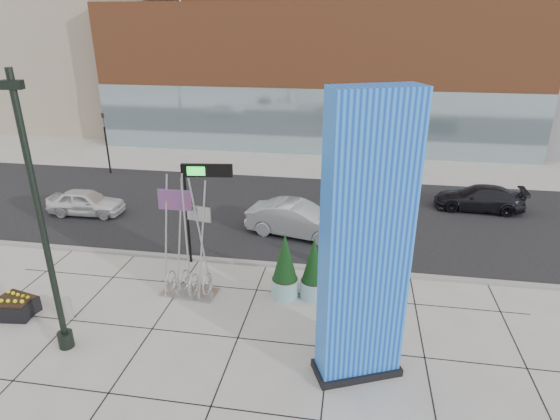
% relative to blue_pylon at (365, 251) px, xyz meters
% --- Properties ---
extents(ground, '(160.00, 160.00, 0.00)m').
position_rel_blue_pylon_xyz_m(ground, '(-4.89, 1.93, -4.04)').
color(ground, '#9E9991').
rests_on(ground, ground).
extents(street_asphalt, '(80.00, 12.00, 0.02)m').
position_rel_blue_pylon_xyz_m(street_asphalt, '(-4.89, 11.93, -4.03)').
color(street_asphalt, black).
rests_on(street_asphalt, ground).
extents(curb_edge, '(80.00, 0.30, 0.12)m').
position_rel_blue_pylon_xyz_m(curb_edge, '(-4.89, 5.93, -3.98)').
color(curb_edge, gray).
rests_on(curb_edge, ground).
extents(tower_podium, '(34.00, 10.00, 11.00)m').
position_rel_blue_pylon_xyz_m(tower_podium, '(-3.89, 28.93, 1.46)').
color(tower_podium, brown).
rests_on(tower_podium, ground).
extents(tower_glass_front, '(34.00, 0.60, 5.00)m').
position_rel_blue_pylon_xyz_m(tower_glass_front, '(-3.89, 24.13, -1.54)').
color(tower_glass_front, '#8CA5B2').
rests_on(tower_glass_front, ground).
extents(blue_pylon, '(2.75, 2.00, 8.36)m').
position_rel_blue_pylon_xyz_m(blue_pylon, '(0.00, 0.00, 0.00)').
color(blue_pylon, blue).
rests_on(blue_pylon, ground).
extents(lamp_post, '(0.57, 0.48, 8.67)m').
position_rel_blue_pylon_xyz_m(lamp_post, '(-9.22, -0.37, -0.49)').
color(lamp_post, black).
rests_on(lamp_post, ground).
extents(public_art_sculpture, '(2.19, 1.24, 4.78)m').
position_rel_blue_pylon_xyz_m(public_art_sculpture, '(-6.37, 3.30, -2.79)').
color(public_art_sculpture, silver).
rests_on(public_art_sculpture, ground).
extents(concrete_bollard, '(0.40, 0.40, 0.78)m').
position_rel_blue_pylon_xyz_m(concrete_bollard, '(-10.08, 1.04, -3.65)').
color(concrete_bollard, gray).
rests_on(concrete_bollard, ground).
extents(overhead_street_sign, '(2.09, 0.44, 4.42)m').
position_rel_blue_pylon_xyz_m(overhead_street_sign, '(-6.44, 5.73, -0.24)').
color(overhead_street_sign, black).
rests_on(overhead_street_sign, ground).
extents(round_planter_east, '(0.92, 0.92, 2.29)m').
position_rel_blue_pylon_xyz_m(round_planter_east, '(0.56, 5.17, -2.96)').
color(round_planter_east, '#89B8B8').
rests_on(round_planter_east, ground).
extents(round_planter_mid, '(0.98, 0.98, 2.45)m').
position_rel_blue_pylon_xyz_m(round_planter_mid, '(-1.69, 3.85, -2.88)').
color(round_planter_mid, '#89B8B8').
rests_on(round_planter_mid, ground).
extents(round_planter_west, '(1.04, 1.04, 2.60)m').
position_rel_blue_pylon_xyz_m(round_planter_west, '(-2.75, 3.73, -2.81)').
color(round_planter_west, '#89B8B8').
rests_on(round_planter_west, ground).
extents(box_planter_north, '(1.45, 0.95, 0.73)m').
position_rel_blue_pylon_xyz_m(box_planter_north, '(-12.01, 1.20, -3.70)').
color(box_planter_north, black).
rests_on(box_planter_north, ground).
extents(box_planter_south, '(1.46, 0.84, 0.77)m').
position_rel_blue_pylon_xyz_m(box_planter_south, '(-12.04, 0.73, -3.69)').
color(box_planter_south, black).
rests_on(box_planter_south, ground).
extents(car_white_west, '(4.07, 1.74, 1.37)m').
position_rel_blue_pylon_xyz_m(car_white_west, '(-14.51, 9.94, -3.36)').
color(car_white_west, white).
rests_on(car_white_west, ground).
extents(car_silver_mid, '(5.21, 2.73, 1.63)m').
position_rel_blue_pylon_xyz_m(car_silver_mid, '(-2.96, 9.17, -3.22)').
color(car_silver_mid, '#A8ABB0').
rests_on(car_silver_mid, ground).
extents(car_dark_east, '(4.79, 2.20, 1.36)m').
position_rel_blue_pylon_xyz_m(car_dark_east, '(6.45, 14.05, -3.36)').
color(car_dark_east, black).
rests_on(car_dark_east, ground).
extents(traffic_signal, '(0.15, 0.18, 4.10)m').
position_rel_blue_pylon_xyz_m(traffic_signal, '(-16.89, 16.93, -1.74)').
color(traffic_signal, black).
rests_on(traffic_signal, ground).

